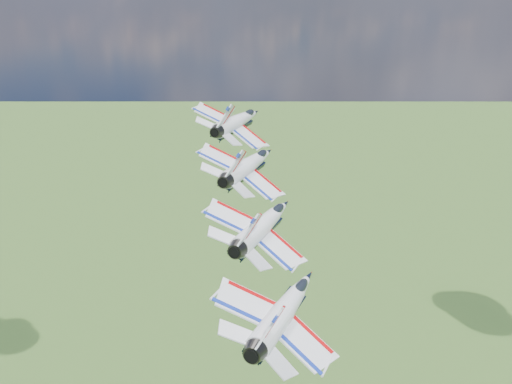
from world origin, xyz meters
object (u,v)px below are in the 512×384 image
Objects in this scene: jet_0 at (238,121)px; jet_1 at (249,165)px; jet_3 at (285,309)px; jet_2 at (264,224)px.

jet_0 is 13.48m from jet_1.
jet_1 reaches higher than jet_3.
jet_1 reaches higher than jet_2.
jet_0 is 1.00× the size of jet_3.
jet_2 is (18.50, -18.91, -5.19)m from jet_0.
jet_2 is 1.00× the size of jet_3.
jet_3 is (27.76, -28.37, -7.79)m from jet_0.
jet_3 is (9.25, -9.46, -2.60)m from jet_2.
jet_3 is at bearing -61.34° from jet_1.
jet_2 is at bearing -61.34° from jet_1.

